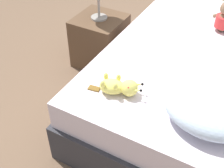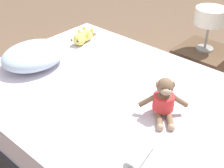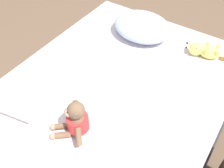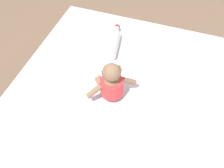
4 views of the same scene
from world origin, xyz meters
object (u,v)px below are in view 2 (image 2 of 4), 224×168
plush_monkey (164,101)px  pillow (34,55)px  bed (112,120)px  plush_yellow_creature (83,37)px  bedside_lamp (210,18)px  nightstand (200,73)px  glass_bottle (139,155)px

plush_monkey → pillow: bearing=98.3°
bed → pillow: pillow is taller
plush_yellow_creature → bedside_lamp: bedside_lamp is taller
pillow → nightstand: 1.40m
bedside_lamp → plush_yellow_creature: bearing=127.9°
bed → pillow: (-0.13, 0.63, 0.33)m
glass_bottle → bedside_lamp: size_ratio=0.85×
plush_yellow_creature → bedside_lamp: (0.62, -0.79, 0.19)m
glass_bottle → pillow: bearing=78.7°
pillow → nightstand: size_ratio=1.09×
pillow → glass_bottle: 1.15m
nightstand → bedside_lamp: size_ratio=1.31×
nightstand → bedside_lamp: 0.50m
plush_yellow_creature → glass_bottle: 1.37m
plush_monkey → nightstand: plush_monkey is taller
plush_yellow_creature → bedside_lamp: 1.02m
plush_monkey → glass_bottle: 0.40m
plush_yellow_creature → nightstand: bearing=-52.1°
plush_yellow_creature → pillow: bearing=-177.1°
plush_monkey → bedside_lamp: bearing=14.0°
plush_yellow_creature → nightstand: size_ratio=0.71×
glass_bottle → nightstand: 1.43m
bed → plush_yellow_creature: plush_yellow_creature is taller
bedside_lamp → glass_bottle: bearing=-165.0°
pillow → glass_bottle: pillow is taller
nightstand → bedside_lamp: bedside_lamp is taller
plush_yellow_creature → nightstand: (0.62, -0.79, -0.31)m
nightstand → plush_yellow_creature: bearing=127.9°
plush_monkey → glass_bottle: plush_monkey is taller
glass_bottle → nightstand: bearing=15.0°
pillow → plush_monkey: plush_monkey is taller
glass_bottle → bedside_lamp: (1.35, 0.36, 0.21)m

